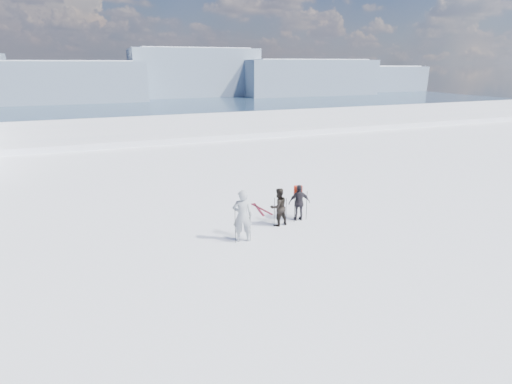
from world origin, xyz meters
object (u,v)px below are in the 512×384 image
(skier_pack, at_px, (299,203))
(skis_loose, at_px, (260,209))
(skier_grey, at_px, (242,216))
(skier_dark, at_px, (278,207))

(skier_pack, distance_m, skis_loose, 2.21)
(skier_grey, relative_size, skier_dark, 1.26)
(skier_grey, xyz_separation_m, skier_dark, (1.87, 0.91, -0.21))
(skier_dark, bearing_deg, skier_pack, -178.72)
(skier_pack, relative_size, skis_loose, 0.92)
(skier_dark, xyz_separation_m, skis_loose, (-0.01, 1.98, -0.78))
(skier_grey, distance_m, skier_dark, 2.09)
(skier_dark, relative_size, skier_pack, 1.02)
(skier_dark, bearing_deg, skis_loose, -99.13)
(skier_dark, height_order, skier_pack, skier_dark)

